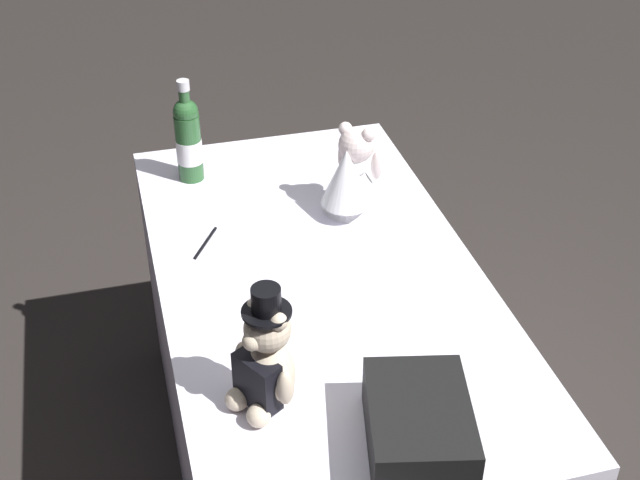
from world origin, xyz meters
TOP-DOWN VIEW (x-y plane):
  - reception_table at (0.00, 0.00)m, footprint 1.44×0.77m
  - teddy_bear_groom at (0.39, -0.21)m, footprint 0.14×0.14m
  - teddy_bear_bride at (-0.26, 0.16)m, footprint 0.22×0.22m
  - champagne_bottle at (-0.54, -0.23)m, footprint 0.07×0.07m
  - signing_pen at (-0.20, -0.25)m, footprint 0.13×0.08m
  - gift_case_black at (0.57, 0.04)m, footprint 0.30×0.24m

SIDE VIEW (x-z plane):
  - reception_table at x=0.00m, z-range 0.00..0.78m
  - signing_pen at x=-0.20m, z-range 0.78..0.79m
  - gift_case_black at x=0.57m, z-range 0.78..0.89m
  - teddy_bear_bride at x=-0.26m, z-range 0.76..1.01m
  - teddy_bear_groom at x=0.39m, z-range 0.75..1.03m
  - champagne_bottle at x=-0.54m, z-range 0.76..1.06m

